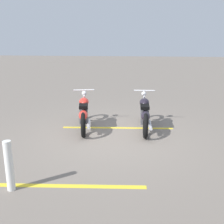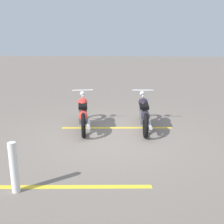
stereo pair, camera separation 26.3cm
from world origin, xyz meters
name	(u,v)px [view 2 (the right image)]	position (x,y,z in m)	size (l,w,h in m)	color
ground_plane	(112,136)	(0.00, 0.00, 0.00)	(60.00, 60.00, 0.00)	slate
motorcycle_bright_foreground	(83,113)	(-0.54, -0.85, 0.46)	(2.22, 0.71, 1.04)	black
motorcycle_dark_foreground	(144,113)	(-0.63, 0.87, 0.46)	(2.23, 0.62, 1.04)	black
bollard_post	(14,168)	(2.84, -1.48, 0.45)	(0.14, 0.14, 0.91)	white
parking_stripe_near	(117,128)	(-0.66, 0.11, 0.00)	(3.20, 0.12, 0.01)	yellow
parking_stripe_mid	(62,187)	(2.64, -0.73, 0.00)	(3.20, 0.12, 0.01)	yellow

